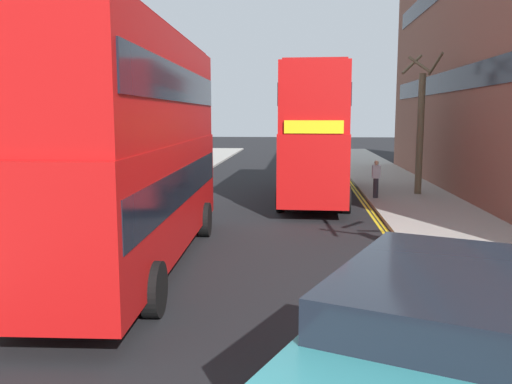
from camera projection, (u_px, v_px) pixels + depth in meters
sidewalk_right at (447, 224)px, 18.06m from camera, size 4.00×80.00×0.14m
sidewalk_left at (70, 218)px, 19.10m from camera, size 4.00×80.00×0.14m
kerb_line_outer at (393, 238)px, 16.27m from camera, size 0.10×56.00×0.01m
kerb_line_inner at (388, 238)px, 16.28m from camera, size 0.10×56.00×0.01m
double_decker_bus_away at (132, 143)px, 12.92m from camera, size 3.06×10.88×5.64m
double_decker_bus_oncoming at (315, 130)px, 23.51m from camera, size 3.09×10.89×5.64m
taxi_minivan at (423, 373)px, 5.53m from camera, size 3.58×5.16×2.12m
pedestrian_far at (376, 178)px, 23.28m from camera, size 0.34×0.22×1.62m
street_tree_mid at (420, 127)px, 24.21m from camera, size 1.70×1.65×6.28m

